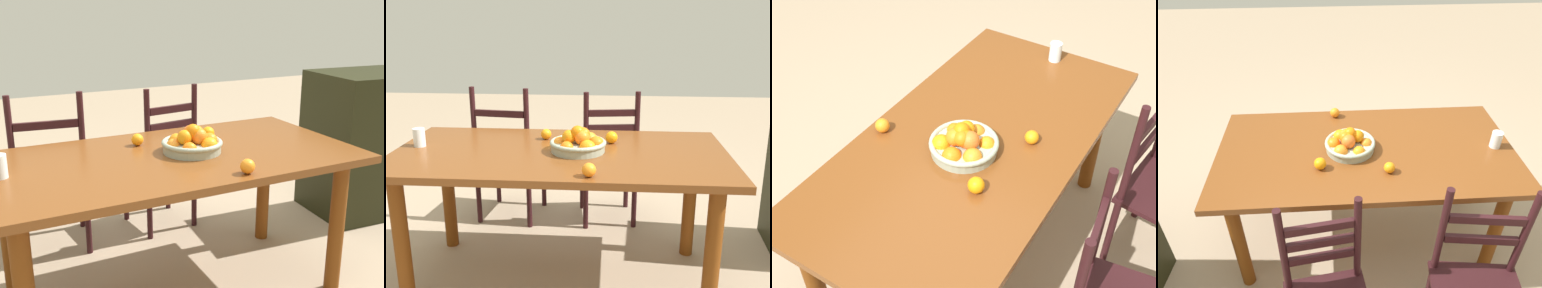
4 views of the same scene
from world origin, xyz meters
The scene contains 7 objects.
ground_plane centered at (0.00, 0.00, 0.00)m, with size 12.00×12.00×0.00m, color tan.
dining_table centered at (0.00, 0.00, 0.66)m, with size 1.77×0.91×0.77m.
fruit_bowl centered at (0.10, 0.00, 0.82)m, with size 0.30×0.30×0.14m.
orange_loose_0 centered at (0.27, 0.17, 0.80)m, with size 0.07×0.07×0.07m, color orange.
orange_loose_1 centered at (0.17, -0.38, 0.80)m, with size 0.06×0.06×0.06m, color orange.
orange_loose_2 centered at (-0.11, 0.22, 0.80)m, with size 0.06×0.06×0.06m, color orange.
drinking_glass centered at (-0.78, 0.03, 0.82)m, with size 0.06×0.06×0.10m, color silver.
Camera 4 is at (0.21, 1.71, 2.05)m, focal length 33.54 mm.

